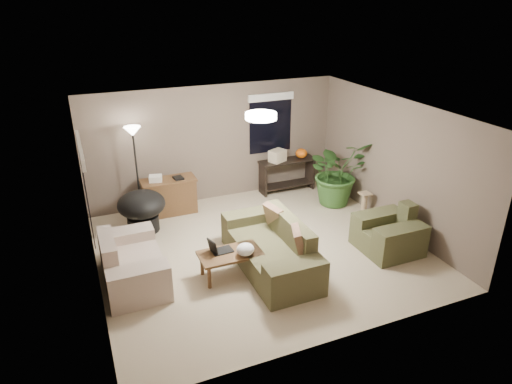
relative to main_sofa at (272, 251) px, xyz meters
name	(u,v)px	position (x,y,z in m)	size (l,w,h in m)	color
room_shell	(261,186)	(0.03, 0.56, 0.96)	(5.50, 5.50, 5.50)	#BBA88B
main_sofa	(272,251)	(0.00, 0.00, 0.00)	(0.95, 2.20, 0.85)	#48462B
throw_pillows	(287,229)	(0.26, 0.00, 0.36)	(0.38, 1.40, 0.47)	#8C7251
loveseat	(131,265)	(-2.23, 0.46, 0.00)	(0.90, 1.60, 0.85)	beige
armchair	(389,235)	(2.13, -0.30, 0.00)	(0.95, 1.00, 0.85)	#4F5130
coffee_table	(230,256)	(-0.73, 0.01, 0.06)	(1.00, 0.55, 0.42)	brown
laptop	(218,249)	(-0.90, 0.11, 0.19)	(0.39, 0.25, 0.24)	black
plastic_bag	(245,249)	(-0.53, -0.14, 0.23)	(0.28, 0.26, 0.20)	white
desk	(170,196)	(-1.11, 2.65, 0.08)	(1.10, 0.50, 0.75)	brown
desk_papers	(160,178)	(-1.27, 2.64, 0.51)	(0.70, 0.30, 0.12)	silver
console_table	(287,173)	(1.64, 2.77, 0.14)	(1.30, 0.40, 0.75)	black
pumpkin	(301,153)	(1.99, 2.77, 0.56)	(0.26, 0.26, 0.22)	orange
cardboard_box	(277,156)	(1.39, 2.77, 0.59)	(0.35, 0.26, 0.26)	beige
papasan_chair	(142,208)	(-1.76, 2.11, 0.17)	(1.07, 1.07, 0.80)	black
floor_lamp	(134,143)	(-1.71, 2.65, 1.30)	(0.32, 0.32, 1.91)	black
ceiling_fixture	(261,116)	(0.03, 0.56, 2.15)	(0.50, 0.50, 0.10)	white
houseplant	(337,179)	(2.32, 1.76, 0.27)	(1.30, 1.44, 1.12)	#2D5923
cat_scratching_post	(364,206)	(2.52, 1.00, -0.08)	(0.32, 0.32, 0.50)	tan
window_left	(83,173)	(-2.70, 0.86, 1.49)	(0.05, 1.56, 1.33)	black
window_back	(271,113)	(1.33, 3.03, 1.49)	(1.06, 0.05, 1.33)	black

